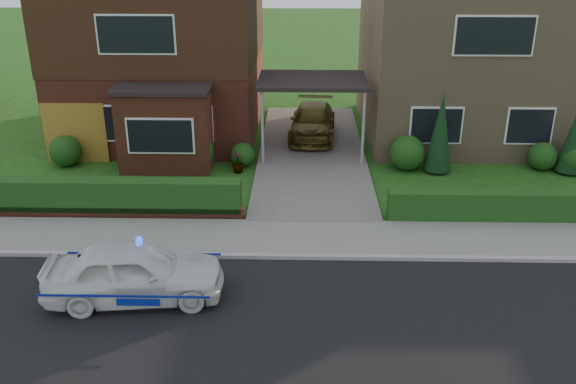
{
  "coord_description": "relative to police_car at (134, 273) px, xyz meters",
  "views": [
    {
      "loc": [
        -0.37,
        -10.16,
        7.35
      ],
      "look_at": [
        -0.69,
        3.5,
        1.61
      ],
      "focal_mm": 38.0,
      "sensor_mm": 36.0,
      "label": 1
    }
  ],
  "objects": [
    {
      "name": "shrub_left_near",
      "position": [
        1.56,
        8.4,
        -0.23
      ],
      "size": [
        0.84,
        0.84,
        0.84
      ],
      "primitive_type": "sphere",
      "color": "#163410",
      "rests_on": "ground"
    },
    {
      "name": "garage_door",
      "position": [
        -4.29,
        8.76,
        0.4
      ],
      "size": [
        2.2,
        0.1,
        2.1
      ],
      "primitive_type": "cube",
      "color": "olive",
      "rests_on": "ground"
    },
    {
      "name": "potted_plant_c",
      "position": [
        1.46,
        7.77,
        -0.3
      ],
      "size": [
        0.46,
        0.46,
        0.71
      ],
      "primitive_type": "imported",
      "rotation": [
        0.0,
        0.0,
        1.75
      ],
      "color": "gray",
      "rests_on": "ground"
    },
    {
      "name": "dwarf_wall",
      "position": [
        -1.84,
        4.1,
        -0.47
      ],
      "size": [
        7.7,
        0.25,
        0.36
      ],
      "primitive_type": "cube",
      "color": "brown",
      "rests_on": "ground"
    },
    {
      "name": "driveway_car",
      "position": [
        4.01,
        11.49,
        0.07
      ],
      "size": [
        1.96,
        4.23,
        1.2
      ],
      "primitive_type": "imported",
      "rotation": [
        0.0,
        0.0,
        -0.07
      ],
      "color": "brown",
      "rests_on": "driveway"
    },
    {
      "name": "shrub_right_near",
      "position": [
        7.16,
        8.2,
        -0.05
      ],
      "size": [
        1.2,
        1.2,
        1.2
      ],
      "primitive_type": "sphere",
      "color": "#163410",
      "rests_on": "ground"
    },
    {
      "name": "kerb",
      "position": [
        3.96,
        1.85,
        -0.59
      ],
      "size": [
        60.0,
        0.16,
        0.12
      ],
      "primitive_type": "cube",
      "color": "#9E9993",
      "rests_on": "ground"
    },
    {
      "name": "shrub_left_mid",
      "position": [
        -0.04,
        8.1,
        0.01
      ],
      "size": [
        1.32,
        1.32,
        1.32
      ],
      "primitive_type": "sphere",
      "color": "#163410",
      "rests_on": "ground"
    },
    {
      "name": "conifer_a",
      "position": [
        8.16,
        8.0,
        0.65
      ],
      "size": [
        0.9,
        0.9,
        2.6
      ],
      "primitive_type": "cone",
      "color": "black",
      "rests_on": "ground"
    },
    {
      "name": "hedge_left",
      "position": [
        -1.84,
        4.25,
        -0.65
      ],
      "size": [
        7.5,
        0.55,
        0.9
      ],
      "primitive_type": "cube",
      "color": "#163410",
      "rests_on": "ground"
    },
    {
      "name": "police_car",
      "position": [
        0.0,
        0.0,
        0.0
      ],
      "size": [
        3.52,
        3.97,
        1.47
      ],
      "rotation": [
        0.0,
        0.0,
        1.68
      ],
      "color": "white",
      "rests_on": "ground"
    },
    {
      "name": "potted_plant_a",
      "position": [
        0.82,
        4.8,
        -0.32
      ],
      "size": [
        0.41,
        0.33,
        0.68
      ],
      "primitive_type": "imported",
      "rotation": [
        0.0,
        0.0,
        0.29
      ],
      "color": "gray",
      "rests_on": "ground"
    },
    {
      "name": "carport_link",
      "position": [
        3.96,
        9.75,
        2.0
      ],
      "size": [
        3.8,
        3.0,
        2.77
      ],
      "color": "black",
      "rests_on": "ground"
    },
    {
      "name": "road",
      "position": [
        3.96,
        -1.2,
        -0.65
      ],
      "size": [
        60.0,
        6.0,
        0.02
      ],
      "primitive_type": "cube",
      "color": "black",
      "rests_on": "ground"
    },
    {
      "name": "sidewalk",
      "position": [
        3.96,
        2.9,
        -0.6
      ],
      "size": [
        60.0,
        2.0,
        0.1
      ],
      "primitive_type": "cube",
      "color": "slate",
      "rests_on": "ground"
    },
    {
      "name": "shrub_left_far",
      "position": [
        -4.54,
        8.3,
        -0.11
      ],
      "size": [
        1.08,
        1.08,
        1.08
      ],
      "primitive_type": "sphere",
      "color": "#163410",
      "rests_on": "ground"
    },
    {
      "name": "house_right",
      "position": [
        9.75,
        12.79,
        3.01
      ],
      "size": [
        7.5,
        8.06,
        7.25
      ],
      "color": "#967F5B",
      "rests_on": "ground"
    },
    {
      "name": "ground",
      "position": [
        3.96,
        -1.2,
        -0.65
      ],
      "size": [
        120.0,
        120.0,
        0.0
      ],
      "primitive_type": "plane",
      "color": "#194913",
      "rests_on": "ground"
    },
    {
      "name": "shrub_right_far",
      "position": [
        12.76,
        8.0,
        -0.11
      ],
      "size": [
        1.08,
        1.08,
        1.08
      ],
      "primitive_type": "sphere",
      "color": "#163410",
      "rests_on": "ground"
    },
    {
      "name": "shrub_right_mid",
      "position": [
        11.76,
        8.3,
        -0.17
      ],
      "size": [
        0.96,
        0.96,
        0.96
      ],
      "primitive_type": "sphere",
      "color": "#163410",
      "rests_on": "ground"
    },
    {
      "name": "driveway",
      "position": [
        3.96,
        9.8,
        -0.59
      ],
      "size": [
        3.8,
        12.0,
        0.12
      ],
      "primitive_type": "cube",
      "color": "#666059",
      "rests_on": "ground"
    },
    {
      "name": "hedge_right",
      "position": [
        9.76,
        4.15,
        -0.65
      ],
      "size": [
        7.5,
        0.55,
        0.8
      ],
      "primitive_type": "cube",
      "color": "#163410",
      "rests_on": "ground"
    },
    {
      "name": "potted_plant_b",
      "position": [
        -4.36,
        4.8,
        -0.26
      ],
      "size": [
        0.55,
        0.55,
        0.78
      ],
      "primitive_type": "imported",
      "rotation": [
        0.0,
        0.0,
        0.81
      ],
      "color": "gray",
      "rests_on": "ground"
    },
    {
      "name": "conifer_b",
      "position": [
        12.56,
        8.0,
        0.45
      ],
      "size": [
        0.9,
        0.9,
        2.2
      ],
      "primitive_type": "cone",
      "color": "black",
      "rests_on": "ground"
    },
    {
      "name": "house_left",
      "position": [
        -1.83,
        12.7,
        3.16
      ],
      "size": [
        7.5,
        9.53,
        7.25
      ],
      "color": "brown",
      "rests_on": "ground"
    }
  ]
}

